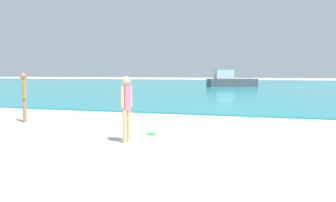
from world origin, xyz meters
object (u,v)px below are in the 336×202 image
Objects in this scene: person_standing at (127,105)px; frisbee at (151,134)px; person_distant at (24,94)px; boat_far at (230,81)px.

frisbee is (0.23, 1.11, -0.89)m from person_standing.
boat_far is (4.45, 28.45, -0.23)m from person_distant.
person_standing is at bearing -101.55° from frisbee.
person_distant is at bearing -124.66° from boat_far.
boat_far is (-0.12, 30.44, -0.18)m from person_standing.
boat_far is at bearing 90.68° from frisbee.
frisbee is 0.04× the size of boat_far.
person_distant is (-4.80, 0.87, 0.93)m from frisbee.
person_distant is (-4.58, 1.98, 0.04)m from person_standing.
person_standing reaches higher than frisbee.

